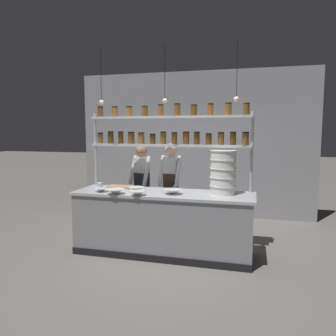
{
  "coord_description": "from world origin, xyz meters",
  "views": [
    {
      "loc": [
        1.27,
        -4.52,
        1.81
      ],
      "look_at": [
        0.02,
        0.2,
        1.25
      ],
      "focal_mm": 35.0,
      "sensor_mm": 36.0,
      "label": 1
    }
  ],
  "objects_px": {
    "container_stack": "(223,172)",
    "prep_bowl_center_front": "(137,189)",
    "prep_bowl_near_left": "(173,192)",
    "prep_bowl_far_left": "(101,190)",
    "prep_bowl_center_back": "(115,192)",
    "serving_cup_by_board": "(100,186)",
    "serving_cup_front": "(176,188)",
    "spice_shelf_unit": "(169,134)",
    "prep_bowl_near_right": "(138,193)",
    "chef_left": "(142,183)",
    "cutting_board": "(120,187)",
    "chef_center": "(171,184)"
  },
  "relations": [
    {
      "from": "container_stack",
      "to": "prep_bowl_center_front",
      "type": "distance_m",
      "value": 1.29
    },
    {
      "from": "prep_bowl_near_left",
      "to": "prep_bowl_center_front",
      "type": "xyz_separation_m",
      "value": [
        -0.57,
        0.07,
        -0.0
      ]
    },
    {
      "from": "container_stack",
      "to": "prep_bowl_center_front",
      "type": "xyz_separation_m",
      "value": [
        -1.25,
        -0.12,
        -0.28
      ]
    },
    {
      "from": "container_stack",
      "to": "prep_bowl_far_left",
      "type": "xyz_separation_m",
      "value": [
        -1.75,
        -0.28,
        -0.28
      ]
    },
    {
      "from": "prep_bowl_center_back",
      "to": "serving_cup_by_board",
      "type": "xyz_separation_m",
      "value": [
        -0.39,
        0.3,
        0.01
      ]
    },
    {
      "from": "serving_cup_front",
      "to": "spice_shelf_unit",
      "type": "bearing_deg",
      "value": 129.26
    },
    {
      "from": "container_stack",
      "to": "serving_cup_front",
      "type": "relative_size",
      "value": 7.14
    },
    {
      "from": "container_stack",
      "to": "serving_cup_by_board",
      "type": "relative_size",
      "value": 6.31
    },
    {
      "from": "prep_bowl_near_right",
      "to": "prep_bowl_far_left",
      "type": "height_order",
      "value": "prep_bowl_near_right"
    },
    {
      "from": "spice_shelf_unit",
      "to": "prep_bowl_far_left",
      "type": "relative_size",
      "value": 12.7
    },
    {
      "from": "spice_shelf_unit",
      "to": "chef_left",
      "type": "height_order",
      "value": "spice_shelf_unit"
    },
    {
      "from": "container_stack",
      "to": "cutting_board",
      "type": "bearing_deg",
      "value": 175.69
    },
    {
      "from": "container_stack",
      "to": "prep_bowl_far_left",
      "type": "relative_size",
      "value": 3.13
    },
    {
      "from": "prep_bowl_near_left",
      "to": "prep_bowl_near_right",
      "type": "relative_size",
      "value": 1.16
    },
    {
      "from": "prep_bowl_center_front",
      "to": "prep_bowl_near_left",
      "type": "bearing_deg",
      "value": -6.63
    },
    {
      "from": "prep_bowl_near_left",
      "to": "prep_bowl_center_front",
      "type": "height_order",
      "value": "prep_bowl_near_left"
    },
    {
      "from": "prep_bowl_near_left",
      "to": "prep_bowl_far_left",
      "type": "xyz_separation_m",
      "value": [
        -1.06,
        -0.09,
        -0.01
      ]
    },
    {
      "from": "serving_cup_by_board",
      "to": "container_stack",
      "type": "bearing_deg",
      "value": 2.36
    },
    {
      "from": "chef_center",
      "to": "prep_bowl_center_back",
      "type": "bearing_deg",
      "value": -113.55
    },
    {
      "from": "prep_bowl_near_left",
      "to": "serving_cup_front",
      "type": "xyz_separation_m",
      "value": [
        -0.01,
        0.25,
        0.01
      ]
    },
    {
      "from": "chef_left",
      "to": "serving_cup_by_board",
      "type": "xyz_separation_m",
      "value": [
        -0.4,
        -0.79,
        0.07
      ]
    },
    {
      "from": "prep_bowl_near_left",
      "to": "prep_bowl_center_back",
      "type": "relative_size",
      "value": 0.99
    },
    {
      "from": "chef_center",
      "to": "prep_bowl_center_back",
      "type": "height_order",
      "value": "chef_center"
    },
    {
      "from": "cutting_board",
      "to": "prep_bowl_near_right",
      "type": "distance_m",
      "value": 0.71
    },
    {
      "from": "chef_left",
      "to": "prep_bowl_near_left",
      "type": "distance_m",
      "value": 1.2
    },
    {
      "from": "container_stack",
      "to": "prep_bowl_near_right",
      "type": "height_order",
      "value": "container_stack"
    },
    {
      "from": "prep_bowl_center_front",
      "to": "prep_bowl_far_left",
      "type": "xyz_separation_m",
      "value": [
        -0.5,
        -0.16,
        -0.01
      ]
    },
    {
      "from": "serving_cup_front",
      "to": "prep_bowl_center_front",
      "type": "bearing_deg",
      "value": -161.44
    },
    {
      "from": "prep_bowl_center_back",
      "to": "prep_bowl_far_left",
      "type": "bearing_deg",
      "value": 159.73
    },
    {
      "from": "prep_bowl_center_back",
      "to": "prep_bowl_near_right",
      "type": "height_order",
      "value": "prep_bowl_center_back"
    },
    {
      "from": "cutting_board",
      "to": "prep_bowl_near_right",
      "type": "relative_size",
      "value": 1.81
    },
    {
      "from": "chef_left",
      "to": "chef_center",
      "type": "bearing_deg",
      "value": 7.4
    },
    {
      "from": "chef_left",
      "to": "chef_center",
      "type": "relative_size",
      "value": 0.98
    },
    {
      "from": "container_stack",
      "to": "prep_bowl_center_front",
      "type": "bearing_deg",
      "value": -174.38
    },
    {
      "from": "cutting_board",
      "to": "prep_bowl_far_left",
      "type": "bearing_deg",
      "value": -106.71
    },
    {
      "from": "chef_center",
      "to": "prep_bowl_far_left",
      "type": "height_order",
      "value": "chef_center"
    },
    {
      "from": "chef_center",
      "to": "prep_bowl_center_back",
      "type": "xyz_separation_m",
      "value": [
        -0.55,
        -1.02,
        0.04
      ]
    },
    {
      "from": "prep_bowl_far_left",
      "to": "prep_bowl_near_right",
      "type": "bearing_deg",
      "value": -10.39
    },
    {
      "from": "chef_center",
      "to": "container_stack",
      "type": "xyz_separation_m",
      "value": [
        0.92,
        -0.64,
        0.31
      ]
    },
    {
      "from": "container_stack",
      "to": "serving_cup_by_board",
      "type": "height_order",
      "value": "container_stack"
    },
    {
      "from": "spice_shelf_unit",
      "to": "container_stack",
      "type": "relative_size",
      "value": 4.06
    },
    {
      "from": "prep_bowl_near_left",
      "to": "prep_bowl_center_back",
      "type": "bearing_deg",
      "value": -166.32
    },
    {
      "from": "cutting_board",
      "to": "serving_cup_by_board",
      "type": "xyz_separation_m",
      "value": [
        -0.24,
        -0.2,
        0.04
      ]
    },
    {
      "from": "chef_left",
      "to": "cutting_board",
      "type": "height_order",
      "value": "chef_left"
    },
    {
      "from": "cutting_board",
      "to": "prep_bowl_far_left",
      "type": "xyz_separation_m",
      "value": [
        -0.12,
        -0.4,
        0.01
      ]
    },
    {
      "from": "chef_left",
      "to": "prep_bowl_center_front",
      "type": "bearing_deg",
      "value": -60.26
    },
    {
      "from": "prep_bowl_center_back",
      "to": "serving_cup_front",
      "type": "xyz_separation_m",
      "value": [
        0.78,
        0.44,
        0.01
      ]
    },
    {
      "from": "prep_bowl_near_left",
      "to": "serving_cup_by_board",
      "type": "bearing_deg",
      "value": 174.59
    },
    {
      "from": "chef_left",
      "to": "prep_bowl_center_front",
      "type": "distance_m",
      "value": 0.87
    },
    {
      "from": "container_stack",
      "to": "prep_bowl_near_right",
      "type": "distance_m",
      "value": 1.23
    }
  ]
}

